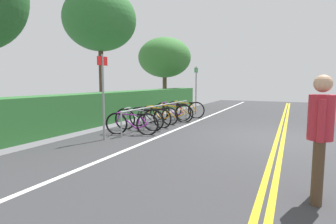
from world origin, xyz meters
name	(u,v)px	position (x,y,z in m)	size (l,w,h in m)	color
ground_plane	(280,140)	(0.00, 0.00, -0.03)	(31.52, 11.09, 0.05)	#353538
centre_line_yellow_inner	(283,139)	(0.00, -0.08, 0.00)	(28.36, 0.10, 0.00)	gold
centre_line_yellow_outer	(277,139)	(0.00, 0.08, 0.00)	(28.36, 0.10, 0.00)	gold
bike_lane_stripe_white	(174,130)	(0.00, 3.29, 0.00)	(28.36, 0.12, 0.00)	white
bike_rack	(161,110)	(1.00, 4.27, 0.56)	(5.37, 0.05, 0.76)	#9EA0A5
bicycle_0	(132,124)	(-1.19, 4.20, 0.34)	(0.61, 1.63, 0.73)	black
bicycle_1	(139,119)	(-0.43, 4.40, 0.37)	(0.46, 1.79, 0.78)	black
bicycle_2	(150,117)	(0.27, 4.38, 0.35)	(0.46, 1.75, 0.75)	black
bicycle_3	(159,115)	(1.04, 4.41, 0.34)	(0.46, 1.68, 0.72)	black
bicycle_4	(172,113)	(1.69, 4.14, 0.36)	(0.61, 1.72, 0.76)	black
bicycle_5	(173,111)	(2.37, 4.40, 0.36)	(0.46, 1.79, 0.77)	black
bicycle_6	(185,110)	(3.17, 4.15, 0.37)	(0.46, 1.81, 0.78)	black
pedestrian	(320,130)	(-4.15, -0.62, 0.99)	(0.49, 0.32, 1.72)	#4C3826
sign_post_near	(103,89)	(-2.19, 4.49, 1.42)	(0.36, 0.07, 2.37)	gray
sign_post_far	(196,86)	(4.70, 4.14, 1.42)	(0.36, 0.07, 2.37)	gray
hedge_backdrop	(131,104)	(2.50, 6.58, 0.60)	(14.32, 1.02, 1.20)	#2D6B30
tree_mid	(100,20)	(2.22, 8.03, 4.48)	(3.36, 3.36, 5.93)	#473323
tree_far_right	(165,58)	(8.23, 7.56, 3.21)	(3.48, 3.48, 4.53)	brown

